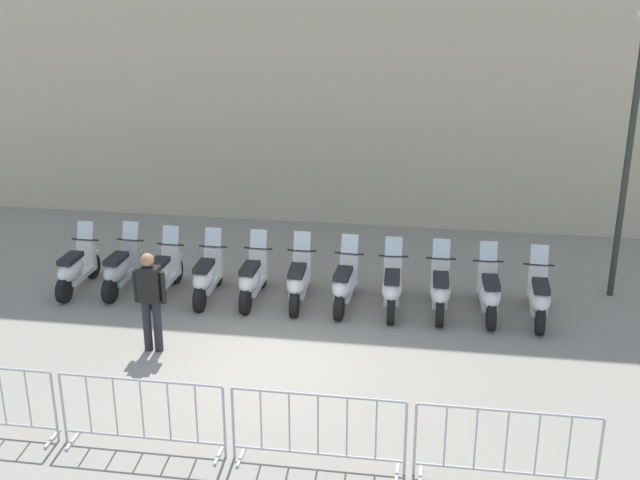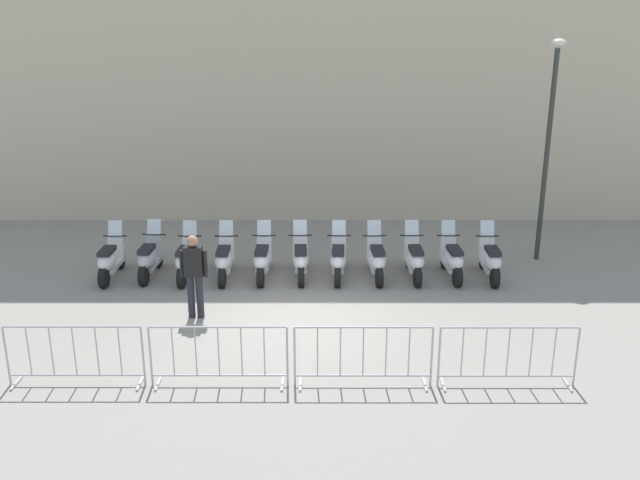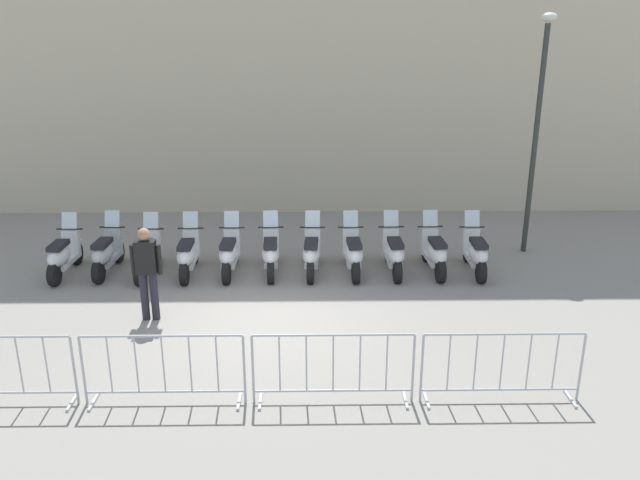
{
  "view_description": "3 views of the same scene",
  "coord_description": "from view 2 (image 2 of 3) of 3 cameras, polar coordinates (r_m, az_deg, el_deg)",
  "views": [
    {
      "loc": [
        2.55,
        -11.25,
        6.36
      ],
      "look_at": [
        0.42,
        2.46,
        1.29
      ],
      "focal_mm": 45.4,
      "sensor_mm": 36.0,
      "label": 1
    },
    {
      "loc": [
        0.46,
        -12.64,
        5.8
      ],
      "look_at": [
        0.41,
        2.06,
        1.05
      ],
      "focal_mm": 38.94,
      "sensor_mm": 36.0,
      "label": 2
    },
    {
      "loc": [
        0.85,
        -10.27,
        5.05
      ],
      "look_at": [
        1.06,
        2.13,
        0.86
      ],
      "focal_mm": 35.62,
      "sensor_mm": 36.0,
      "label": 3
    }
  ],
  "objects": [
    {
      "name": "ground_plane",
      "position": [
        13.92,
        -1.75,
        -6.73
      ],
      "size": [
        120.0,
        120.0,
        0.0
      ],
      "primitive_type": "plane",
      "color": "gray"
    },
    {
      "name": "building_facade",
      "position": [
        21.04,
        -1.03,
        18.46
      ],
      "size": [
        28.01,
        2.53,
        12.0
      ],
      "primitive_type": "cube",
      "rotation": [
        0.0,
        0.0,
        -0.0
      ],
      "color": "beige",
      "rests_on": "ground"
    },
    {
      "name": "motorcycle_0",
      "position": [
        16.65,
        -16.68,
        -1.59
      ],
      "size": [
        0.56,
        1.72,
        1.24
      ],
      "color": "black",
      "rests_on": "ground"
    },
    {
      "name": "motorcycle_1",
      "position": [
        16.53,
        -13.67,
        -1.48
      ],
      "size": [
        0.56,
        1.72,
        1.24
      ],
      "color": "black",
      "rests_on": "ground"
    },
    {
      "name": "motorcycle_2",
      "position": [
        16.23,
        -10.77,
        -1.64
      ],
      "size": [
        0.56,
        1.72,
        1.24
      ],
      "color": "black",
      "rests_on": "ground"
    },
    {
      "name": "motorcycle_3",
      "position": [
        16.1,
        -7.68,
        -1.65
      ],
      "size": [
        0.56,
        1.72,
        1.24
      ],
      "color": "black",
      "rests_on": "ground"
    },
    {
      "name": "motorcycle_4",
      "position": [
        16.03,
        -4.58,
        -1.62
      ],
      "size": [
        0.56,
        1.72,
        1.24
      ],
      "color": "black",
      "rests_on": "ground"
    },
    {
      "name": "motorcycle_5",
      "position": [
        16.0,
        -1.43,
        -1.61
      ],
      "size": [
        0.56,
        1.72,
        1.24
      ],
      "color": "black",
      "rests_on": "ground"
    },
    {
      "name": "motorcycle_6",
      "position": [
        15.98,
        1.68,
        -1.63
      ],
      "size": [
        0.56,
        1.72,
        1.24
      ],
      "color": "black",
      "rests_on": "ground"
    },
    {
      "name": "motorcycle_7",
      "position": [
        16.02,
        4.84,
        -1.64
      ],
      "size": [
        0.56,
        1.72,
        1.24
      ],
      "color": "black",
      "rests_on": "ground"
    },
    {
      "name": "motorcycle_8",
      "position": [
        16.13,
        7.93,
        -1.62
      ],
      "size": [
        0.56,
        1.72,
        1.24
      ],
      "color": "black",
      "rests_on": "ground"
    },
    {
      "name": "motorcycle_9",
      "position": [
        16.27,
        10.99,
        -1.6
      ],
      "size": [
        0.56,
        1.73,
        1.24
      ],
      "color": "black",
      "rests_on": "ground"
    },
    {
      "name": "motorcycle_10",
      "position": [
        16.42,
        14.0,
        -1.64
      ],
      "size": [
        0.56,
        1.72,
        1.24
      ],
      "color": "black",
      "rests_on": "ground"
    },
    {
      "name": "barrier_segment_0",
      "position": [
        12.13,
        -19.34,
        -8.96
      ],
      "size": [
        2.27,
        0.45,
        1.07
      ],
      "color": "#B2B5B7",
      "rests_on": "ground"
    },
    {
      "name": "barrier_segment_1",
      "position": [
        11.56,
        -8.15,
        -9.43
      ],
      "size": [
        2.27,
        0.45,
        1.07
      ],
      "color": "#B2B5B7",
      "rests_on": "ground"
    },
    {
      "name": "barrier_segment_2",
      "position": [
        11.45,
        3.73,
        -9.55
      ],
      "size": [
        2.27,
        0.45,
        1.07
      ],
      "color": "#B2B5B7",
      "rests_on": "ground"
    },
    {
      "name": "barrier_segment_3",
      "position": [
        11.82,
        15.34,
        -9.27
      ],
      "size": [
        2.27,
        0.45,
        1.07
      ],
      "color": "#B2B5B7",
      "rests_on": "ground"
    },
    {
      "name": "street_lamp",
      "position": [
        17.47,
        18.51,
        8.61
      ],
      "size": [
        0.36,
        0.36,
        5.33
      ],
      "color": "#2D332D",
      "rests_on": "ground"
    },
    {
      "name": "officer_near_row_end",
      "position": [
        13.97,
        -10.15,
        -2.56
      ],
      "size": [
        0.55,
        0.22,
        1.73
      ],
      "color": "#23232D",
      "rests_on": "ground"
    }
  ]
}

